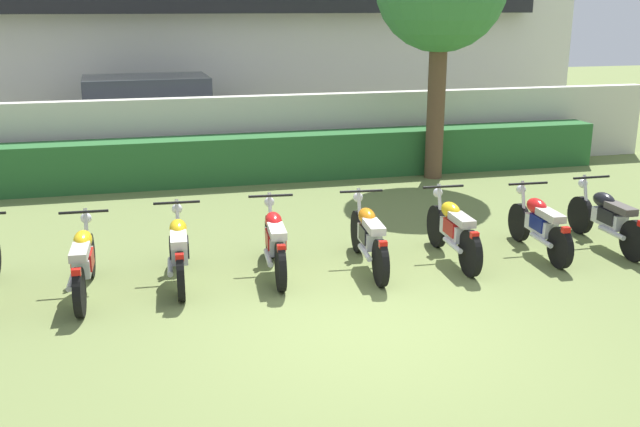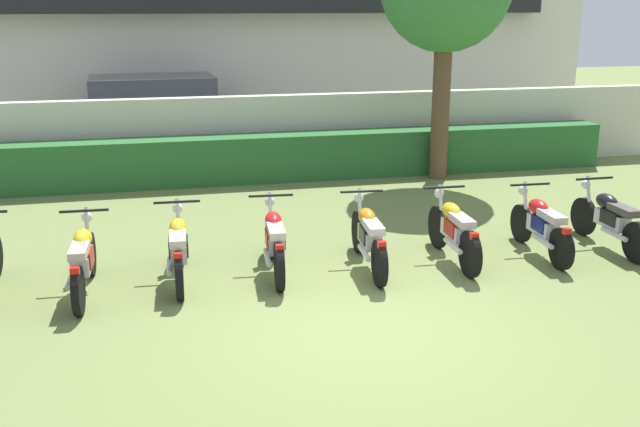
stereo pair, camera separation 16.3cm
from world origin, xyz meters
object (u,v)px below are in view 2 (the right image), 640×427
object	(u,v)px
parked_car	(161,119)
motorcycle_in_row_6	(454,230)
motorcycle_in_row_3	(179,248)
motorcycle_in_row_7	(541,225)
motorcycle_in_row_4	(274,241)
motorcycle_in_row_8	(610,219)
motorcycle_in_row_5	(369,236)
motorcycle_in_row_2	(83,260)

from	to	relation	value
parked_car	motorcycle_in_row_6	size ratio (longest dim) A/B	2.48
motorcycle_in_row_3	motorcycle_in_row_7	xyz separation A→B (m)	(5.02, -0.10, -0.01)
motorcycle_in_row_3	motorcycle_in_row_4	distance (m)	1.24
motorcycle_in_row_8	motorcycle_in_row_3	bearing A→B (deg)	89.60
parked_car	motorcycle_in_row_7	world-z (taller)	parked_car
parked_car	motorcycle_in_row_8	distance (m)	10.04
motorcycle_in_row_7	motorcycle_in_row_6	bearing A→B (deg)	91.53
motorcycle_in_row_3	motorcycle_in_row_7	size ratio (longest dim) A/B	1.02
motorcycle_in_row_3	motorcycle_in_row_5	xyz separation A→B (m)	(2.50, -0.07, 0.00)
parked_car	motorcycle_in_row_4	size ratio (longest dim) A/B	2.49
motorcycle_in_row_8	parked_car	bearing A→B (deg)	38.26
motorcycle_in_row_8	motorcycle_in_row_7	bearing A→B (deg)	92.46
motorcycle_in_row_2	motorcycle_in_row_5	size ratio (longest dim) A/B	0.96
motorcycle_in_row_3	motorcycle_in_row_7	distance (m)	5.02
parked_car	motorcycle_in_row_8	xyz separation A→B (m)	(6.19, -7.88, -0.49)
motorcycle_in_row_3	motorcycle_in_row_8	xyz separation A→B (m)	(6.15, -0.06, -0.00)
motorcycle_in_row_4	motorcycle_in_row_5	distance (m)	1.26
motorcycle_in_row_3	motorcycle_in_row_4	xyz separation A→B (m)	(1.24, 0.02, 0.00)
motorcycle_in_row_2	motorcycle_in_row_8	distance (m)	7.30
motorcycle_in_row_6	motorcycle_in_row_7	bearing A→B (deg)	-88.87
motorcycle_in_row_8	motorcycle_in_row_5	bearing A→B (deg)	90.32
motorcycle_in_row_2	motorcycle_in_row_8	xyz separation A→B (m)	(7.30, 0.11, 0.00)
motorcycle_in_row_5	motorcycle_in_row_4	bearing A→B (deg)	90.34
motorcycle_in_row_6	motorcycle_in_row_5	bearing A→B (deg)	91.63
motorcycle_in_row_4	motorcycle_in_row_7	world-z (taller)	motorcycle_in_row_4
motorcycle_in_row_4	motorcycle_in_row_6	bearing A→B (deg)	-88.16
motorcycle_in_row_4	motorcycle_in_row_5	xyz separation A→B (m)	(1.26, -0.09, -0.00)
motorcycle_in_row_7	motorcycle_in_row_3	bearing A→B (deg)	91.36
motorcycle_in_row_2	motorcycle_in_row_4	bearing A→B (deg)	-83.71
motorcycle_in_row_6	motorcycle_in_row_3	bearing A→B (deg)	90.90
motorcycle_in_row_2	motorcycle_in_row_8	size ratio (longest dim) A/B	0.98
parked_car	motorcycle_in_row_4	bearing A→B (deg)	-83.04
motorcycle_in_row_3	motorcycle_in_row_6	world-z (taller)	motorcycle_in_row_6
motorcycle_in_row_5	motorcycle_in_row_8	xyz separation A→B (m)	(3.65, 0.01, -0.01)
motorcycle_in_row_7	motorcycle_in_row_8	bearing A→B (deg)	-85.13
motorcycle_in_row_2	motorcycle_in_row_5	bearing A→B (deg)	-86.64
motorcycle_in_row_5	motorcycle_in_row_8	size ratio (longest dim) A/B	1.02
motorcycle_in_row_8	motorcycle_in_row_2	bearing A→B (deg)	90.96
parked_car	motorcycle_in_row_2	xyz separation A→B (m)	(-1.11, -7.99, -0.50)
motorcycle_in_row_6	motorcycle_in_row_8	xyz separation A→B (m)	(2.43, 0.02, -0.01)
motorcycle_in_row_6	motorcycle_in_row_8	bearing A→B (deg)	-87.33
motorcycle_in_row_3	motorcycle_in_row_4	world-z (taller)	motorcycle_in_row_4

